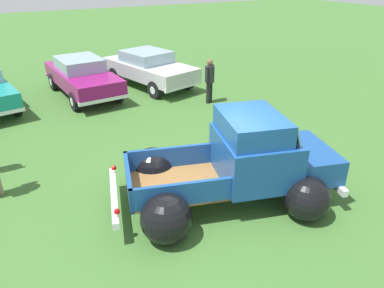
# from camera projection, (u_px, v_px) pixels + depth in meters

# --- Properties ---
(ground_plane) EXTENTS (80.00, 80.00, 0.00)m
(ground_plane) POSITION_uv_depth(u_px,v_px,m) (222.00, 200.00, 7.80)
(ground_plane) COLOR #3D6B2D
(vintage_pickup_truck) EXTENTS (4.96, 3.65, 1.96)m
(vintage_pickup_truck) POSITION_uv_depth(u_px,v_px,m) (241.00, 167.00, 7.54)
(vintage_pickup_truck) COLOR black
(vintage_pickup_truck) RESTS_ON ground
(show_car_1) EXTENTS (2.15, 4.56, 1.43)m
(show_car_1) POSITION_uv_depth(u_px,v_px,m) (82.00, 76.00, 13.76)
(show_car_1) COLOR black
(show_car_1) RESTS_ON ground
(show_car_2) EXTENTS (2.90, 4.63, 1.43)m
(show_car_2) POSITION_uv_depth(u_px,v_px,m) (149.00, 67.00, 14.87)
(show_car_2) COLOR black
(show_car_2) RESTS_ON ground
(spectator_0) EXTENTS (0.50, 0.47, 1.59)m
(spectator_0) POSITION_uv_depth(u_px,v_px,m) (210.00, 78.00, 12.97)
(spectator_0) COLOR black
(spectator_0) RESTS_ON ground
(lane_cone_0) EXTENTS (0.36, 0.36, 0.63)m
(lane_cone_0) POSITION_uv_depth(u_px,v_px,m) (253.00, 118.00, 11.18)
(lane_cone_0) COLOR black
(lane_cone_0) RESTS_ON ground
(lane_cone_1) EXTENTS (0.36, 0.36, 0.63)m
(lane_cone_1) POSITION_uv_depth(u_px,v_px,m) (272.00, 127.00, 10.53)
(lane_cone_1) COLOR black
(lane_cone_1) RESTS_ON ground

